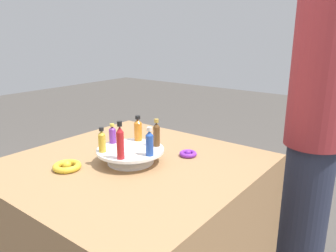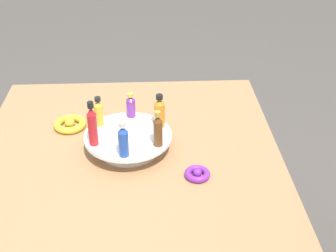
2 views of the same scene
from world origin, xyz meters
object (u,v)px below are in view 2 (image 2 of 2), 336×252
(bottle_gold, at_px, (99,112))
(ribbon_bow_gold, at_px, (70,124))
(bottle_purple, at_px, (131,106))
(bottle_red, at_px, (92,125))
(bottle_blue, at_px, (123,140))
(bottle_orange, at_px, (160,112))
(bottle_brown, at_px, (158,130))
(ribbon_bow_purple, at_px, (197,174))
(display_stand, at_px, (128,140))

(bottle_gold, distance_m, ribbon_bow_gold, 0.17)
(bottle_purple, bearing_deg, bottle_gold, 115.80)
(bottle_gold, xyz_separation_m, bottle_red, (-0.11, 0.01, 0.02))
(bottle_blue, distance_m, bottle_orange, 0.20)
(bottle_brown, bearing_deg, bottle_orange, -4.20)
(bottle_blue, bearing_deg, ribbon_bow_purple, -99.22)
(bottle_blue, bearing_deg, bottle_orange, -34.20)
(bottle_gold, relative_size, ribbon_bow_purple, 1.32)
(display_stand, xyz_separation_m, ribbon_bow_gold, (0.15, 0.21, -0.02))
(bottle_brown, bearing_deg, display_stand, 55.80)
(bottle_gold, xyz_separation_m, bottle_purple, (0.05, -0.10, -0.01))
(bottle_red, xyz_separation_m, ribbon_bow_purple, (-0.10, -0.31, -0.12))
(bottle_blue, xyz_separation_m, bottle_orange, (0.16, -0.11, -0.00))
(display_stand, relative_size, bottle_red, 1.89)
(bottle_blue, distance_m, bottle_purple, 0.23)
(bottle_blue, height_order, bottle_brown, bottle_brown)
(ribbon_bow_purple, bearing_deg, bottle_purple, 37.31)
(bottle_brown, xyz_separation_m, ribbon_bow_purple, (-0.08, -0.11, -0.10))
(bottle_blue, relative_size, bottle_purple, 1.33)
(bottle_gold, height_order, bottle_purple, bottle_gold)
(bottle_blue, bearing_deg, display_stand, -4.20)
(bottle_red, bearing_deg, bottle_brown, -94.20)
(bottle_red, height_order, bottle_brown, bottle_red)
(bottle_orange, xyz_separation_m, ribbon_bow_purple, (-0.20, -0.11, -0.10))
(bottle_orange, bearing_deg, bottle_blue, 145.80)
(ribbon_bow_gold, bearing_deg, bottle_blue, -142.69)
(display_stand, distance_m, bottle_purple, 0.13)
(bottle_blue, distance_m, bottle_brown, 0.11)
(bottle_purple, bearing_deg, bottle_red, 145.80)
(bottle_orange, bearing_deg, bottle_brown, 175.80)
(display_stand, bearing_deg, bottle_blue, 175.80)
(bottle_orange, relative_size, bottle_purple, 1.31)
(bottle_blue, distance_m, ribbon_bow_gold, 0.34)
(bottle_red, bearing_deg, ribbon_bow_gold, 28.07)
(bottle_red, bearing_deg, bottle_blue, -124.20)
(display_stand, relative_size, bottle_gold, 2.75)
(bottle_blue, bearing_deg, bottle_purple, -4.20)
(bottle_red, relative_size, ribbon_bow_purple, 1.92)
(bottle_red, relative_size, bottle_orange, 1.31)
(bottle_purple, height_order, ribbon_bow_purple, bottle_purple)
(bottle_gold, distance_m, bottle_brown, 0.23)
(bottle_orange, height_order, ribbon_bow_purple, bottle_orange)
(display_stand, xyz_separation_m, bottle_brown, (-0.06, -0.09, 0.08))
(bottle_brown, height_order, bottle_purple, bottle_brown)
(ribbon_bow_gold, bearing_deg, bottle_orange, -107.70)
(bottle_gold, height_order, bottle_red, bottle_red)
(bottle_blue, xyz_separation_m, bottle_purple, (0.23, -0.02, -0.01))
(display_stand, bearing_deg, bottle_purple, -4.20)
(ribbon_bow_gold, bearing_deg, ribbon_bow_purple, -125.53)
(ribbon_bow_purple, distance_m, ribbon_bow_gold, 0.51)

